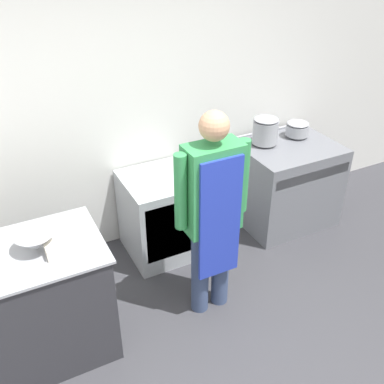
# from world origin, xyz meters

# --- Properties ---
(ground_plane) EXTENTS (14.00, 14.00, 0.00)m
(ground_plane) POSITION_xyz_m (0.00, 0.00, 0.00)
(ground_plane) COLOR #38383D
(wall_back) EXTENTS (8.00, 0.05, 2.70)m
(wall_back) POSITION_xyz_m (0.00, 2.04, 1.35)
(wall_back) COLOR white
(wall_back) RESTS_ON ground_plane
(prep_counter) EXTENTS (1.05, 0.71, 0.92)m
(prep_counter) POSITION_xyz_m (-1.29, 0.96, 0.46)
(prep_counter) COLOR #2D2D33
(prep_counter) RESTS_ON ground_plane
(stove) EXTENTS (0.94, 0.78, 0.88)m
(stove) POSITION_xyz_m (1.35, 1.57, 0.43)
(stove) COLOR slate
(stove) RESTS_ON ground_plane
(fridge_unit) EXTENTS (0.63, 0.66, 0.80)m
(fridge_unit) POSITION_xyz_m (-0.02, 1.66, 0.40)
(fridge_unit) COLOR #A8ADB2
(fridge_unit) RESTS_ON ground_plane
(person_cook) EXTENTS (0.59, 0.24, 1.71)m
(person_cook) POSITION_xyz_m (0.04, 0.80, 0.96)
(person_cook) COLOR #38476B
(person_cook) RESTS_ON ground_plane
(mixing_bowl) EXTENTS (0.26, 0.26, 0.13)m
(mixing_bowl) POSITION_xyz_m (-1.19, 0.95, 0.99)
(mixing_bowl) COLOR #9EA0A8
(mixing_bowl) RESTS_ON prep_counter
(plastic_tub) EXTENTS (0.15, 0.15, 0.08)m
(plastic_tub) POSITION_xyz_m (-1.07, 0.85, 0.96)
(plastic_tub) COLOR silver
(plastic_tub) RESTS_ON prep_counter
(stock_pot) EXTENTS (0.25, 0.25, 0.26)m
(stock_pot) POSITION_xyz_m (1.14, 1.71, 1.01)
(stock_pot) COLOR #9EA0A8
(stock_pot) RESTS_ON stove
(sauce_pot) EXTENTS (0.23, 0.23, 0.15)m
(sauce_pot) POSITION_xyz_m (1.54, 1.71, 0.95)
(sauce_pot) COLOR #9EA0A8
(sauce_pot) RESTS_ON stove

